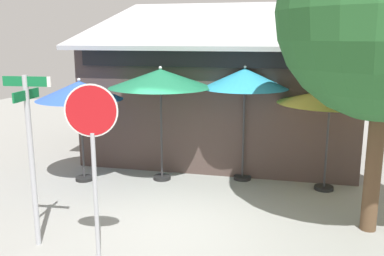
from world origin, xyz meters
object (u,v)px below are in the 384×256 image
object	(u,v)px
patio_umbrella_mustard_far_right	(330,97)
patio_umbrella_forest_green_center	(160,79)
patio_umbrella_teal_right	(245,79)
patio_umbrella_royal_blue_left	(80,91)
stop_sign	(93,139)
street_sign_post	(31,146)

from	to	relation	value
patio_umbrella_mustard_far_right	patio_umbrella_forest_green_center	bearing A→B (deg)	-177.58
patio_umbrella_teal_right	patio_umbrella_mustard_far_right	size ratio (longest dim) A/B	1.17
patio_umbrella_royal_blue_left	patio_umbrella_forest_green_center	xyz separation A→B (m)	(1.88, 0.51, 0.29)
stop_sign	patio_umbrella_mustard_far_right	xyz separation A→B (m)	(3.78, 4.13, 0.19)
stop_sign	patio_umbrella_mustard_far_right	world-z (taller)	stop_sign
patio_umbrella_royal_blue_left	patio_umbrella_forest_green_center	size ratio (longest dim) A/B	0.90
patio_umbrella_royal_blue_left	patio_umbrella_mustard_far_right	bearing A→B (deg)	6.64
patio_umbrella_royal_blue_left	stop_sign	bearing A→B (deg)	-59.61
patio_umbrella_mustard_far_right	patio_umbrella_teal_right	bearing A→B (deg)	171.36
stop_sign	patio_umbrella_teal_right	xyz separation A→B (m)	(1.82, 4.43, 0.52)
patio_umbrella_mustard_far_right	patio_umbrella_royal_blue_left	bearing A→B (deg)	-173.36
street_sign_post	stop_sign	bearing A→B (deg)	-10.18
patio_umbrella_forest_green_center	stop_sign	bearing A→B (deg)	-87.82
patio_umbrella_royal_blue_left	patio_umbrella_forest_green_center	world-z (taller)	patio_umbrella_forest_green_center
stop_sign	street_sign_post	bearing A→B (deg)	169.82
street_sign_post	patio_umbrella_royal_blue_left	xyz separation A→B (m)	(-0.80, 3.24, 0.47)
street_sign_post	patio_umbrella_royal_blue_left	bearing A→B (deg)	103.84
street_sign_post	patio_umbrella_forest_green_center	xyz separation A→B (m)	(1.08, 3.75, 0.76)
patio_umbrella_forest_green_center	patio_umbrella_mustard_far_right	bearing A→B (deg)	2.42
patio_umbrella_forest_green_center	patio_umbrella_mustard_far_right	size ratio (longest dim) A/B	1.16
stop_sign	patio_umbrella_teal_right	world-z (taller)	patio_umbrella_teal_right
street_sign_post	patio_umbrella_teal_right	xyz separation A→B (m)	(3.05, 4.21, 0.75)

